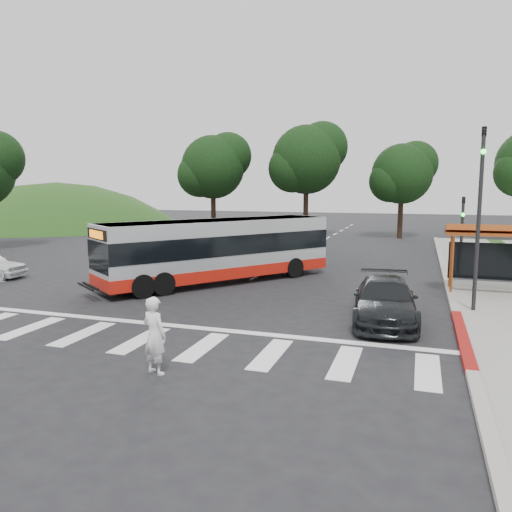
% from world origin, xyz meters
% --- Properties ---
extents(ground, '(140.00, 140.00, 0.00)m').
position_xyz_m(ground, '(0.00, 0.00, 0.00)').
color(ground, black).
rests_on(ground, ground).
extents(sidewalk_east, '(4.00, 40.00, 0.12)m').
position_xyz_m(sidewalk_east, '(11.00, 8.00, 0.06)').
color(sidewalk_east, gray).
rests_on(sidewalk_east, ground).
extents(curb_east, '(0.30, 40.00, 0.15)m').
position_xyz_m(curb_east, '(9.00, 8.00, 0.07)').
color(curb_east, '#9E9991').
rests_on(curb_east, ground).
extents(curb_east_red, '(0.32, 6.00, 0.15)m').
position_xyz_m(curb_east_red, '(9.00, -2.00, 0.08)').
color(curb_east_red, maroon).
rests_on(curb_east_red, ground).
extents(hillside_nw, '(44.00, 44.00, 10.00)m').
position_xyz_m(hillside_nw, '(-32.00, 30.00, 0.00)').
color(hillside_nw, '#233E13').
rests_on(hillside_nw, ground).
extents(crosswalk_ladder, '(18.00, 2.60, 0.01)m').
position_xyz_m(crosswalk_ladder, '(0.00, -5.00, 0.01)').
color(crosswalk_ladder, silver).
rests_on(crosswalk_ladder, ground).
extents(bus_shelter, '(4.20, 1.60, 2.86)m').
position_xyz_m(bus_shelter, '(10.80, 5.10, 2.35)').
color(bus_shelter, '#9D451A').
rests_on(bus_shelter, sidewalk_east).
extents(traffic_signal_ne_tall, '(0.18, 0.37, 6.50)m').
position_xyz_m(traffic_signal_ne_tall, '(9.60, 1.49, 3.88)').
color(traffic_signal_ne_tall, black).
rests_on(traffic_signal_ne_tall, ground).
extents(traffic_signal_ne_short, '(0.18, 0.37, 4.00)m').
position_xyz_m(traffic_signal_ne_short, '(9.60, 8.49, 2.48)').
color(traffic_signal_ne_short, black).
rests_on(traffic_signal_ne_short, ground).
extents(tree_north_a, '(6.60, 6.15, 10.17)m').
position_xyz_m(tree_north_a, '(-1.92, 26.07, 6.92)').
color(tree_north_a, black).
rests_on(tree_north_a, ground).
extents(tree_north_b, '(5.72, 5.33, 8.43)m').
position_xyz_m(tree_north_b, '(6.07, 28.06, 5.66)').
color(tree_north_b, black).
rests_on(tree_north_b, ground).
extents(tree_north_c, '(6.16, 5.74, 9.30)m').
position_xyz_m(tree_north_c, '(-9.92, 24.06, 6.29)').
color(tree_north_c, black).
rests_on(tree_north_c, ground).
extents(transit_bus, '(8.70, 10.68, 2.95)m').
position_xyz_m(transit_bus, '(-1.25, 4.09, 1.47)').
color(transit_bus, '#B6B8BB').
rests_on(transit_bus, ground).
extents(pedestrian, '(0.80, 0.64, 1.90)m').
position_xyz_m(pedestrian, '(1.75, -7.20, 0.95)').
color(pedestrian, white).
rests_on(pedestrian, ground).
extents(dark_sedan, '(2.46, 5.13, 1.44)m').
position_xyz_m(dark_sedan, '(6.67, -0.64, 0.72)').
color(dark_sedan, black).
rests_on(dark_sedan, ground).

